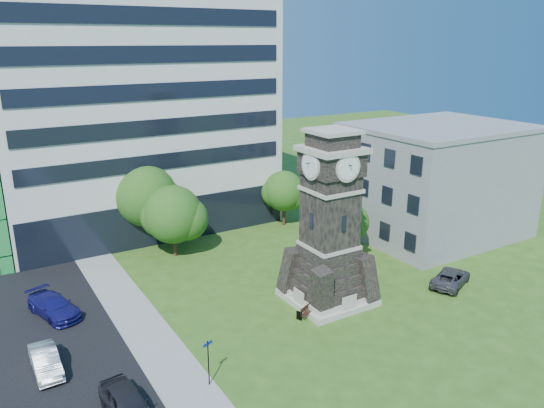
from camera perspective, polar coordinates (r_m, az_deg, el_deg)
ground at (r=35.67m, az=3.96°, el=-12.63°), size 160.00×160.00×0.00m
sidewalk at (r=36.01m, az=-13.70°, el=-12.76°), size 3.00×70.00×0.06m
clock_tower at (r=36.53m, az=6.20°, el=-2.81°), size 5.40×5.40×12.22m
office_tall at (r=53.23m, az=-15.28°, el=12.88°), size 26.20×15.11×28.60m
office_low at (r=51.94m, az=17.23°, el=2.50°), size 15.20×12.20×10.40m
car_street_south at (r=28.53m, az=-15.33°, el=-20.03°), size 2.10×4.51×1.50m
car_street_mid at (r=33.24m, az=-23.17°, el=-15.29°), size 1.40×3.87×1.27m
car_street_north at (r=38.97m, az=-22.44°, el=-10.12°), size 3.29×5.11×1.38m
car_east_lot at (r=42.46m, az=18.67°, el=-7.53°), size 4.81×3.60×1.21m
park_bench at (r=36.18m, az=3.91°, el=-11.37°), size 1.61×0.43×0.83m
street_sign at (r=29.29m, az=-6.87°, el=-16.12°), size 0.65×0.06×2.70m
tree_nw at (r=47.88m, az=-13.33°, el=0.70°), size 6.03×5.48×7.41m
tree_nc at (r=45.30m, az=-10.50°, el=-1.27°), size 5.42×4.93×6.19m
tree_ne at (r=52.20m, az=1.34°, el=1.27°), size 4.40×4.00×5.52m
tree_east at (r=44.90m, az=7.26°, el=-1.69°), size 4.73×4.30×5.56m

